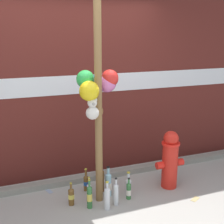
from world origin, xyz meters
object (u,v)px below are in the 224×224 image
object	(u,v)px
bottle_3	(108,184)
bottle_7	(86,182)
bottle_2	(129,191)
bottle_5	(90,196)
bottle_8	(107,197)
bottle_0	(116,193)
bottle_6	(101,179)
memorial_post	(97,75)
bottle_9	(89,190)
bottle_1	(71,196)
fire_hydrant	(170,159)
bottle_4	(128,185)

from	to	relation	value
bottle_3	bottle_7	distance (m)	0.33
bottle_2	bottle_7	size ratio (longest dim) A/B	0.91
bottle_5	bottle_8	bearing A→B (deg)	-28.05
bottle_0	bottle_6	distance (m)	0.38
memorial_post	bottle_2	size ratio (longest dim) A/B	10.08
bottle_5	bottle_6	distance (m)	0.42
bottle_3	bottle_6	distance (m)	0.15
bottle_5	bottle_6	xyz separation A→B (m)	(0.27, 0.33, 0.02)
bottle_6	bottle_9	distance (m)	0.24
bottle_3	bottle_1	bearing A→B (deg)	-175.07
bottle_7	fire_hydrant	bearing A→B (deg)	-15.44
bottle_7	bottle_3	bearing A→B (deg)	-44.93
memorial_post	fire_hydrant	size ratio (longest dim) A/B	3.63
bottle_3	bottle_7	xyz separation A→B (m)	(-0.23, 0.23, -0.04)
bottle_2	bottle_8	xyz separation A→B (m)	(-0.33, -0.12, 0.04)
bottle_3	bottle_0	bearing A→B (deg)	-87.42
bottle_0	bottle_4	distance (m)	0.33
bottle_0	bottle_9	bearing A→B (deg)	134.76
bottle_4	bottle_5	xyz separation A→B (m)	(-0.58, -0.15, 0.03)
bottle_0	bottle_2	bearing A→B (deg)	19.18
bottle_5	bottle_9	distance (m)	0.22
memorial_post	bottle_1	size ratio (longest dim) A/B	9.83
bottle_2	bottle_7	xyz separation A→B (m)	(-0.44, 0.40, 0.01)
bottle_3	bottle_9	xyz separation A→B (m)	(-0.25, 0.02, -0.05)
bottle_0	bottle_5	size ratio (longest dim) A/B	0.95
bottle_0	bottle_7	size ratio (longest dim) A/B	1.13
bottle_0	bottle_4	world-z (taller)	bottle_0
memorial_post	bottle_3	xyz separation A→B (m)	(0.14, 0.00, -1.41)
memorial_post	bottle_9	distance (m)	1.47
bottle_2	bottle_5	size ratio (longest dim) A/B	0.77
bottle_0	bottle_8	distance (m)	0.14
bottle_7	bottle_9	bearing A→B (deg)	-95.30
bottle_8	memorial_post	bearing A→B (deg)	93.34
bottle_2	bottle_4	xyz separation A→B (m)	(0.05, 0.13, 0.01)
memorial_post	bottle_4	world-z (taller)	memorial_post
memorial_post	bottle_1	bearing A→B (deg)	-173.61
bottle_7	bottle_5	bearing A→B (deg)	-100.63
bottle_1	bottle_5	bearing A→B (deg)	-37.73
bottle_8	bottle_9	xyz separation A→B (m)	(-0.13, 0.31, -0.04)
memorial_post	bottle_5	world-z (taller)	memorial_post
bottle_6	bottle_7	world-z (taller)	bottle_6
bottle_9	bottle_2	bearing A→B (deg)	-22.68
memorial_post	bottle_0	size ratio (longest dim) A/B	8.11
bottle_7	bottle_9	size ratio (longest dim) A/B	1.08
bottle_2	bottle_3	world-z (taller)	bottle_3
memorial_post	bottle_0	bearing A→B (deg)	-57.82
bottle_7	bottle_1	bearing A→B (deg)	-134.46
bottle_1	bottle_8	xyz separation A→B (m)	(0.38, -0.25, 0.04)
bottle_3	bottle_4	world-z (taller)	bottle_3
bottle_2	bottle_6	size ratio (longest dim) A/B	0.69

